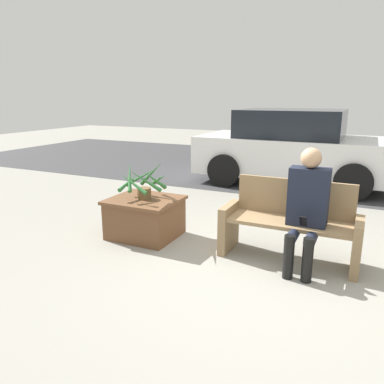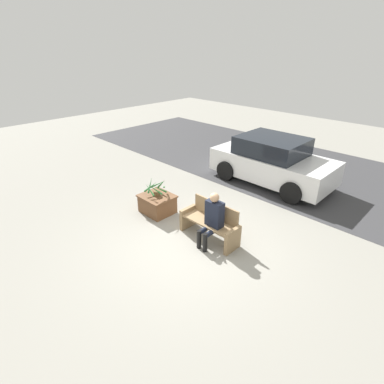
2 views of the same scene
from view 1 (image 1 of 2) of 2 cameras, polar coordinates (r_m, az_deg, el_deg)
name	(u,v)px [view 1 (image 1 of 2)]	position (r m, az deg, el deg)	size (l,w,h in m)	color
ground_plane	(265,273)	(3.99, 11.08, -12.06)	(30.00, 30.00, 0.00)	gray
road_surface	(329,171)	(9.63, 20.09, 3.04)	(20.00, 6.00, 0.01)	#38383A
bench	(290,224)	(4.25, 14.72, -4.71)	(1.47, 0.50, 0.87)	#8C704C
person_seated	(307,204)	(3.99, 17.10, -1.79)	(0.40, 0.56, 1.26)	black
planter_box	(145,216)	(4.83, -7.17, -3.65)	(0.86, 0.76, 0.50)	brown
potted_plant	(143,183)	(4.72, -7.44, 1.36)	(0.63, 0.61, 0.48)	brown
parked_car	(293,148)	(7.95, 15.20, 6.50)	(3.83, 1.98, 1.50)	silver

